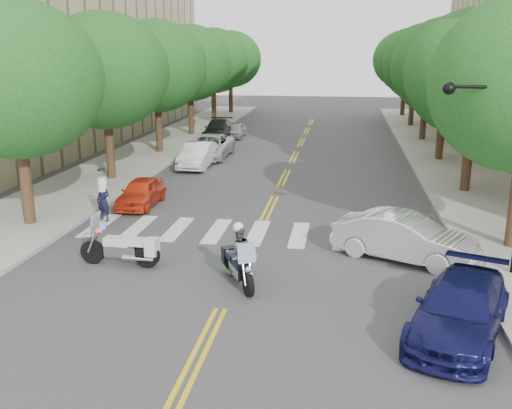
% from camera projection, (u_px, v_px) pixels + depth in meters
% --- Properties ---
extents(ground, '(140.00, 140.00, 0.00)m').
position_uv_depth(ground, '(221.00, 309.00, 15.01)').
color(ground, '#38383A').
rests_on(ground, ground).
extents(sidewalk_left, '(5.00, 60.00, 0.15)m').
position_uv_depth(sidewalk_left, '(150.00, 152.00, 37.35)').
color(sidewalk_left, '#9E9991').
rests_on(sidewalk_left, ground).
extents(sidewalk_right, '(5.00, 60.00, 0.15)m').
position_uv_depth(sidewalk_right, '(450.00, 160.00, 34.57)').
color(sidewalk_right, '#9E9991').
rests_on(sidewalk_right, ground).
extents(tree_l_0, '(6.40, 6.40, 8.45)m').
position_uv_depth(tree_l_0, '(15.00, 79.00, 20.55)').
color(tree_l_0, '#382316').
rests_on(tree_l_0, ground).
extents(tree_l_1, '(6.40, 6.40, 8.45)m').
position_uv_depth(tree_l_1, '(105.00, 71.00, 28.17)').
color(tree_l_1, '#382316').
rests_on(tree_l_1, ground).
extents(tree_l_2, '(6.40, 6.40, 8.45)m').
position_uv_depth(tree_l_2, '(156.00, 66.00, 35.80)').
color(tree_l_2, '#382316').
rests_on(tree_l_2, ground).
extents(tree_l_3, '(6.40, 6.40, 8.45)m').
position_uv_depth(tree_l_3, '(190.00, 63.00, 43.42)').
color(tree_l_3, '#382316').
rests_on(tree_l_3, ground).
extents(tree_l_4, '(6.40, 6.40, 8.45)m').
position_uv_depth(tree_l_4, '(213.00, 61.00, 51.05)').
color(tree_l_4, '#382316').
rests_on(tree_l_4, ground).
extents(tree_l_5, '(6.40, 6.40, 8.45)m').
position_uv_depth(tree_l_5, '(230.00, 59.00, 58.67)').
color(tree_l_5, '#382316').
rests_on(tree_l_5, ground).
extents(tree_r_1, '(6.40, 6.40, 8.45)m').
position_uv_depth(tree_r_1, '(476.00, 73.00, 25.59)').
color(tree_r_1, '#382316').
rests_on(tree_r_1, ground).
extents(tree_r_2, '(6.40, 6.40, 8.45)m').
position_uv_depth(tree_r_2, '(446.00, 68.00, 33.22)').
color(tree_r_2, '#382316').
rests_on(tree_r_2, ground).
extents(tree_r_3, '(6.40, 6.40, 8.45)m').
position_uv_depth(tree_r_3, '(428.00, 64.00, 40.85)').
color(tree_r_3, '#382316').
rests_on(tree_r_3, ground).
extents(tree_r_4, '(6.40, 6.40, 8.45)m').
position_uv_depth(tree_r_4, '(415.00, 62.00, 48.47)').
color(tree_r_4, '#382316').
rests_on(tree_r_4, ground).
extents(tree_r_5, '(6.40, 6.40, 8.45)m').
position_uv_depth(tree_r_5, '(406.00, 60.00, 56.10)').
color(tree_r_5, '#382316').
rests_on(tree_r_5, ground).
extents(traffic_signal_pole, '(2.82, 0.42, 6.00)m').
position_uv_depth(traffic_signal_pole, '(509.00, 154.00, 16.23)').
color(traffic_signal_pole, black).
rests_on(traffic_signal_pole, ground).
extents(motorcycle_police, '(1.34, 2.16, 1.89)m').
position_uv_depth(motorcycle_police, '(238.00, 256.00, 16.43)').
color(motorcycle_police, black).
rests_on(motorcycle_police, ground).
extents(motorcycle_parked, '(2.61, 0.60, 1.69)m').
position_uv_depth(motorcycle_parked, '(126.00, 248.00, 17.86)').
color(motorcycle_parked, black).
rests_on(motorcycle_parked, ground).
extents(officer_standing, '(0.73, 0.60, 1.71)m').
position_uv_depth(officer_standing, '(103.00, 200.00, 22.46)').
color(officer_standing, black).
rests_on(officer_standing, ground).
extents(convertible, '(4.83, 3.36, 1.51)m').
position_uv_depth(convertible, '(404.00, 237.00, 18.35)').
color(convertible, silver).
rests_on(convertible, ground).
extents(sedan_blue, '(3.39, 5.02, 1.35)m').
position_uv_depth(sedan_blue, '(460.00, 309.00, 13.49)').
color(sedan_blue, '#0F1041').
rests_on(sedan_blue, ground).
extents(parked_car_a, '(1.50, 3.59, 1.21)m').
position_uv_depth(parked_car_a, '(141.00, 192.00, 24.72)').
color(parked_car_a, red).
rests_on(parked_car_a, ground).
extents(parked_car_b, '(1.51, 4.30, 1.41)m').
position_uv_depth(parked_car_b, '(198.00, 155.00, 32.74)').
color(parked_car_b, white).
rests_on(parked_car_b, ground).
extents(parked_car_c, '(2.40, 5.16, 1.43)m').
position_uv_depth(parked_car_c, '(210.00, 147.00, 35.57)').
color(parked_car_c, '#BABDC3').
rests_on(parked_car_c, ground).
extents(parked_car_d, '(2.50, 5.15, 1.44)m').
position_uv_depth(parked_car_d, '(218.00, 130.00, 42.91)').
color(parked_car_d, black).
rests_on(parked_car_d, ground).
extents(parked_car_e, '(1.45, 3.45, 1.17)m').
position_uv_depth(parked_car_e, '(235.00, 130.00, 43.74)').
color(parked_car_e, '#949398').
rests_on(parked_car_e, ground).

